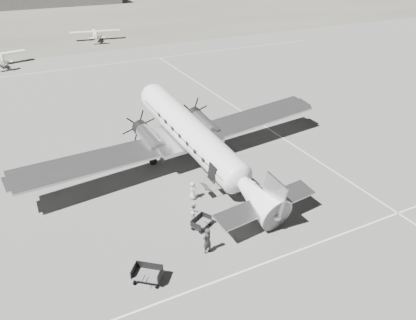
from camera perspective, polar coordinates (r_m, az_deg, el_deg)
The scene contains 12 objects.
ground at distance 38.74m, azimuth -2.62°, elevation -1.24°, with size 260.00×260.00×0.00m, color slate.
taxi_line_near at distance 28.88m, azimuth 9.22°, elevation -13.68°, with size 60.00×0.15×0.01m, color silver.
taxi_line_right at distance 44.35m, azimuth 11.67°, elevation 2.25°, with size 0.15×80.00×0.01m, color silver.
taxi_line_horizon at distance 74.59m, azimuth -15.68°, elevation 12.64°, with size 90.00×0.15×0.01m, color silver.
grass_infield at distance 127.97m, azimuth -21.36°, elevation 18.16°, with size 260.00×90.00×0.01m, color #666456.
dc3_airliner at distance 36.83m, azimuth -1.39°, elevation 2.51°, with size 32.15×22.31×6.12m, color #B5B5B8, non-canonical shape.
light_plane_right at distance 94.34m, azimuth -15.54°, elevation 16.56°, with size 10.65×8.64×2.21m, color silver, non-canonical shape.
baggage_cart_near at distance 30.94m, azimuth -0.97°, elevation -8.84°, with size 1.59×1.12×0.90m, color #5C5C5C, non-canonical shape.
baggage_cart_far at distance 27.02m, azimuth -8.54°, elevation -15.68°, with size 1.91×1.35×1.08m, color #5C5C5C, non-canonical shape.
ground_crew at distance 28.45m, azimuth -0.14°, elevation -11.26°, with size 0.75×0.49×2.06m, color #292929.
ramp_agent at distance 31.59m, azimuth -1.95°, elevation -7.19°, with size 0.77×0.60×1.59m, color beige.
passenger at distance 33.96m, azimuth -2.17°, elevation -4.32°, with size 0.79×0.52×1.62m, color #AEAEAC.
Camera 1 is at (-13.43, -30.79, 19.28)m, focal length 35.00 mm.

